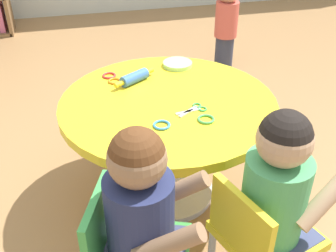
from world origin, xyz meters
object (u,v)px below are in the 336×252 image
(craft_table, at_px, (168,124))
(craft_scissors, at_px, (195,109))
(toddler_standing, at_px, (226,23))
(seated_child_left, at_px, (141,203))
(child_chair_right, at_px, (260,237))
(rolling_pin, at_px, (134,77))
(seated_child_right, at_px, (278,182))

(craft_table, xyz_separation_m, craft_scissors, (0.09, -0.10, 0.12))
(craft_table, height_order, toddler_standing, toddler_standing)
(toddler_standing, bearing_deg, craft_table, -120.35)
(seated_child_left, bearing_deg, child_chair_right, -3.04)
(child_chair_right, relative_size, rolling_pin, 2.61)
(child_chair_right, xyz_separation_m, craft_scissors, (-0.08, 0.52, 0.22))
(craft_table, relative_size, seated_child_left, 1.83)
(child_chair_right, height_order, seated_child_right, seated_child_right)
(craft_table, bearing_deg, seated_child_right, -71.47)
(craft_table, distance_m, seated_child_right, 0.66)
(seated_child_right, xyz_separation_m, craft_scissors, (-0.12, 0.51, -0.01))
(craft_table, xyz_separation_m, seated_child_right, (0.21, -0.61, 0.13))
(toddler_standing, distance_m, rolling_pin, 1.43)
(craft_scissors, bearing_deg, toddler_standing, 64.29)
(toddler_standing, bearing_deg, seated_child_left, -117.52)
(seated_child_left, bearing_deg, seated_child_right, -1.14)
(seated_child_right, bearing_deg, seated_child_left, 178.86)
(seated_child_left, distance_m, seated_child_right, 0.43)
(craft_table, relative_size, seated_child_right, 1.83)
(craft_table, bearing_deg, toddler_standing, 59.65)
(seated_child_left, bearing_deg, rolling_pin, 81.49)
(craft_table, bearing_deg, seated_child_left, -110.82)
(child_chair_right, distance_m, seated_child_right, 0.23)
(toddler_standing, height_order, craft_scissors, toddler_standing)
(seated_child_left, xyz_separation_m, seated_child_right, (0.43, -0.01, 0.00))
(seated_child_left, relative_size, seated_child_right, 1.00)
(rolling_pin, bearing_deg, seated_child_right, -68.92)
(craft_scissors, bearing_deg, craft_table, 130.98)
(child_chair_right, xyz_separation_m, seated_child_right, (0.04, 0.01, 0.23))
(seated_child_left, bearing_deg, craft_table, 69.18)
(craft_table, height_order, child_chair_right, child_chair_right)
(seated_child_right, height_order, craft_scissors, seated_child_right)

